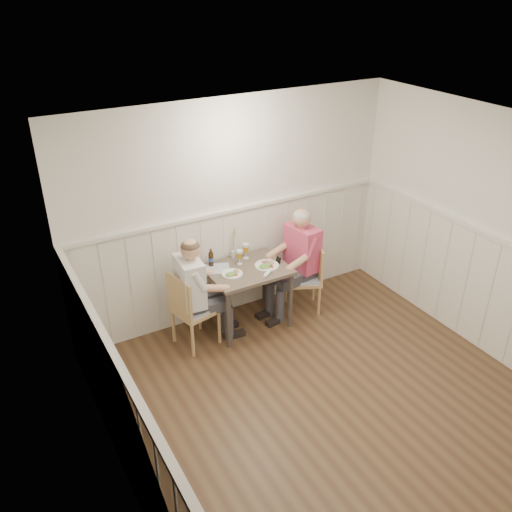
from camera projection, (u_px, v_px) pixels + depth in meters
The scene contains 16 objects.
ground_plane at pixel (346, 419), 5.10m from camera, with size 4.50×4.50×0.00m, color #482F1F.
room_shell at pixel (361, 281), 4.39m from camera, with size 4.04×4.54×2.60m.
wainscot at pixel (308, 323), 5.30m from camera, with size 4.00×4.49×1.34m.
dining_table at pixel (247, 276), 6.19m from camera, with size 0.91×0.70×0.75m.
chair_right at pixel (307, 275), 6.56m from camera, with size 0.54×0.54×0.87m.
chair_left at pixel (191, 307), 5.90m from camera, with size 0.51×0.51×0.90m.
man_in_pink at pixel (299, 268), 6.52m from camera, with size 0.66×0.46×1.35m.
diner_cream at pixel (195, 301), 5.90m from camera, with size 0.63×0.44×1.32m.
plate_man at pixel (266, 265), 6.16m from camera, with size 0.28×0.28×0.07m.
plate_diner at pixel (232, 274), 5.99m from camera, with size 0.24×0.24×0.06m.
beer_glass_a at pixel (246, 249), 6.29m from camera, with size 0.08×0.08×0.19m.
beer_glass_b at pixel (239, 255), 6.17m from camera, with size 0.07×0.07×0.18m.
beer_bottle at pixel (211, 258), 6.14m from camera, with size 0.06×0.06×0.21m.
rolled_napkin at pixel (268, 273), 6.00m from camera, with size 0.18×0.14×0.04m.
grass_vase at pixel (233, 244), 6.28m from camera, with size 0.05×0.05×0.41m.
gingham_mat at pixel (216, 269), 6.12m from camera, with size 0.38×0.34×0.01m.
Camera 1 is at (-2.60, -2.87, 3.76)m, focal length 38.00 mm.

